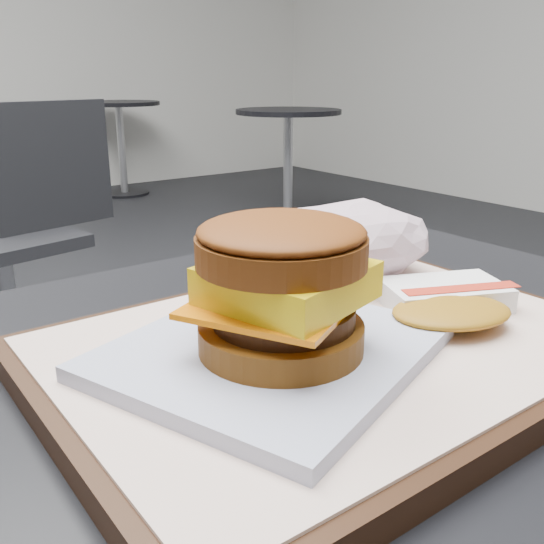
{
  "coord_description": "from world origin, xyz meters",
  "views": [
    {
      "loc": [
        -0.21,
        -0.27,
        0.96
      ],
      "look_at": [
        0.01,
        0.04,
        0.83
      ],
      "focal_mm": 40.0,
      "sensor_mm": 36.0,
      "label": 1
    }
  ],
  "objects": [
    {
      "name": "bg_table_near",
      "position": [
        2.2,
        2.8,
        0.56
      ],
      "size": [
        0.66,
        0.66,
        0.75
      ],
      "color": "black",
      "rests_on": "ground"
    },
    {
      "name": "serving_tray",
      "position": [
        0.04,
        0.01,
        0.78
      ],
      "size": [
        0.38,
        0.28,
        0.02
      ],
      "color": "black",
      "rests_on": "customer_table"
    },
    {
      "name": "neighbor_chair",
      "position": [
        0.26,
        1.72,
        0.51
      ],
      "size": [
        0.63,
        0.49,
        0.88
      ],
      "color": "#A7A7AC",
      "rests_on": "ground"
    },
    {
      "name": "hash_brown",
      "position": [
        0.14,
        -0.01,
        0.8
      ],
      "size": [
        0.13,
        0.12,
        0.02
      ],
      "color": "white",
      "rests_on": "serving_tray"
    },
    {
      "name": "breakfast_sandwich",
      "position": [
        -0.01,
        0.0,
        0.83
      ],
      "size": [
        0.24,
        0.22,
        0.09
      ],
      "color": "silver",
      "rests_on": "serving_tray"
    },
    {
      "name": "crumpled_wrapper",
      "position": [
        0.14,
        0.09,
        0.82
      ],
      "size": [
        0.15,
        0.12,
        0.07
      ],
      "primitive_type": null,
      "color": "silver",
      "rests_on": "serving_tray"
    },
    {
      "name": "bg_table_far",
      "position": [
        1.8,
        4.5,
        0.56
      ],
      "size": [
        0.66,
        0.66,
        0.75
      ],
      "color": "black",
      "rests_on": "ground"
    }
  ]
}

